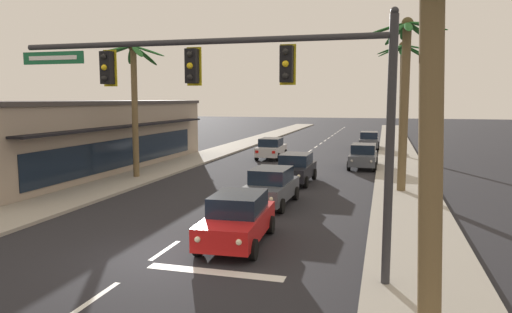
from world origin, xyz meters
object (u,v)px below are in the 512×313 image
sedan_lead_at_stop_bar (238,219)px  sedan_fifth_in_queue (296,168)px  palm_right_second (405,77)px  traffic_signal_mast (251,87)px  palm_right_nearest (431,69)px  palm_left_second (134,84)px  sedan_parked_nearest_kerb (363,156)px  storefront_strip_left (80,136)px  sedan_third_in_queue (271,186)px  sedan_oncoming_far (271,148)px  sedan_parked_mid_kerb (369,140)px  palm_right_third (402,72)px

sedan_lead_at_stop_bar → sedan_fifth_in_queue: (-0.25, 11.83, 0.00)m
sedan_lead_at_stop_bar → palm_right_second: palm_right_second is taller
traffic_signal_mast → palm_right_nearest: size_ratio=1.33×
palm_left_second → palm_right_nearest: 22.05m
sedan_parked_nearest_kerb → palm_left_second: size_ratio=0.55×
traffic_signal_mast → palm_right_second: palm_right_second is taller
storefront_strip_left → sedan_third_in_queue: bearing=-23.9°
sedan_oncoming_far → palm_right_nearest: bearing=-70.8°
sedan_third_in_queue → palm_right_nearest: 13.44m
sedan_lead_at_stop_bar → storefront_strip_left: bearing=140.3°
sedan_parked_mid_kerb → sedan_third_in_queue: bearing=-97.7°
sedan_parked_nearest_kerb → palm_left_second: palm_left_second is taller
sedan_lead_at_stop_bar → storefront_strip_left: (-15.00, 12.44, 1.49)m
sedan_lead_at_stop_bar → palm_right_third: palm_right_third is taller
storefront_strip_left → sedan_oncoming_far: bearing=41.7°
sedan_third_in_queue → sedan_fifth_in_queue: same height
traffic_signal_mast → palm_right_nearest: bearing=-34.2°
sedan_lead_at_stop_bar → storefront_strip_left: 19.54m
sedan_third_in_queue → sedan_oncoming_far: bearing=103.5°
sedan_lead_at_stop_bar → palm_right_third: bearing=77.4°
sedan_parked_nearest_kerb → palm_right_second: palm_right_second is taller
traffic_signal_mast → palm_right_second: (4.34, 12.85, 0.78)m
sedan_parked_mid_kerb → palm_right_nearest: size_ratio=0.55×
sedan_third_in_queue → sedan_parked_mid_kerb: (3.50, 25.74, 0.00)m
sedan_lead_at_stop_bar → sedan_parked_nearest_kerb: size_ratio=1.01×
palm_left_second → palm_right_nearest: (15.18, -15.99, -0.33)m
sedan_parked_mid_kerb → sedan_lead_at_stop_bar: bearing=-95.8°
sedan_third_in_queue → storefront_strip_left: bearing=156.1°
sedan_oncoming_far → palm_right_third: (10.00, 3.93, 6.11)m
sedan_oncoming_far → palm_right_third: size_ratio=0.47×
sedan_fifth_in_queue → sedan_oncoming_far: 10.97m
sedan_oncoming_far → storefront_strip_left: (-10.84, -9.64, 1.49)m
palm_right_nearest → palm_right_second: 15.71m
palm_left_second → sedan_fifth_in_queue: bearing=7.4°
sedan_lead_at_stop_bar → sedan_fifth_in_queue: size_ratio=1.01×
sedan_parked_nearest_kerb → palm_right_third: size_ratio=0.47×
sedan_fifth_in_queue → sedan_lead_at_stop_bar: bearing=-88.8°
palm_left_second → storefront_strip_left: (-5.22, 1.84, -3.33)m
sedan_fifth_in_queue → traffic_signal_mast: bearing=-84.2°
sedan_lead_at_stop_bar → sedan_oncoming_far: (-4.17, 22.08, 0.00)m
sedan_lead_at_stop_bar → palm_left_second: size_ratio=0.55×
sedan_third_in_queue → sedan_parked_nearest_kerb: bearing=74.6°
sedan_lead_at_stop_bar → palm_right_nearest: palm_right_nearest is taller
sedan_lead_at_stop_bar → sedan_oncoming_far: size_ratio=1.01×
traffic_signal_mast → palm_right_second: 13.59m
sedan_parked_nearest_kerb → sedan_fifth_in_queue: bearing=-116.7°
palm_right_second → sedan_fifth_in_queue: bearing=165.2°
traffic_signal_mast → sedan_parked_mid_kerb: traffic_signal_mast is taller
sedan_parked_nearest_kerb → storefront_strip_left: 19.38m
sedan_lead_at_stop_bar → sedan_parked_nearest_kerb: 19.08m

